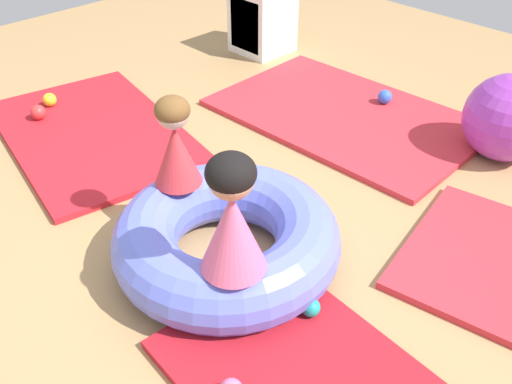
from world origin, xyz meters
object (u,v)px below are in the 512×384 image
Objects in this scene: play_ball_blue at (385,97)px; play_ball_red at (38,112)px; play_ball_teal at (311,307)px; storage_cube at (260,20)px; child_in_pink at (232,216)px; inflatable_cushion at (227,239)px; play_ball_yellow at (50,100)px; exercise_ball_large at (508,118)px; child_in_red at (175,142)px.

play_ball_red is at bearing -128.58° from play_ball_blue.
play_ball_red is 1.23× the size of play_ball_teal.
play_ball_teal is 3.17m from storage_cube.
child_in_pink is 0.98× the size of storage_cube.
play_ball_blue is at bearing 116.89° from play_ball_teal.
child_in_pink is 2.34m from play_ball_blue.
play_ball_red is (-2.29, 0.22, -0.49)m from child_in_pink.
play_ball_teal is at bearing 1.70° from inflatable_cushion.
play_ball_yellow is 1.93m from storage_cube.
inflatable_cushion is 0.54m from play_ball_teal.
play_ball_yellow is (-2.12, 0.16, -0.07)m from inflatable_cushion.
play_ball_yellow is at bearing -145.52° from exercise_ball_large.
play_ball_blue is 1.21× the size of play_ball_teal.
child_in_red reaches higher than exercise_ball_large.
play_ball_yellow is (-0.13, 0.15, -0.00)m from play_ball_red.
play_ball_yellow reaches higher than play_ball_teal.
child_in_red reaches higher than play_ball_yellow.
child_in_pink is at bearing -94.49° from exercise_ball_large.
storage_cube reaches higher than play_ball_teal.
play_ball_teal is 0.87× the size of play_ball_yellow.
exercise_ball_large reaches higher than play_ball_teal.
child_in_red is (-0.36, 0.01, 0.39)m from inflatable_cushion.
child_in_pink is 5.30× the size of play_ball_blue.
play_ball_red is (-1.63, 0.00, -0.46)m from child_in_red.
play_ball_red is at bearing -50.00° from play_ball_yellow.
exercise_ball_large is at bearing -0.88° from play_ball_blue.
play_ball_red is at bearing 87.97° from child_in_pink.
exercise_ball_large is at bearing -0.96° from child_in_pink.
play_ball_red is at bearing 179.77° from inflatable_cushion.
storage_cube is (-2.41, 2.05, 0.20)m from play_ball_teal.
child_in_red reaches higher than play_ball_blue.
storage_cube is (-1.43, 0.12, 0.19)m from play_ball_blue.
play_ball_red reaches higher than play_ball_teal.
child_in_pink is at bearing -71.25° from play_ball_blue.
child_in_red is 2.57m from storage_cube.
play_ball_red is 0.19× the size of exercise_ball_large.
play_ball_teal is (0.98, -1.94, -0.01)m from play_ball_blue.
play_ball_red is at bearing -93.47° from storage_cube.
storage_cube is (-2.33, 0.13, 0.01)m from exercise_ball_large.
play_ball_blue is 0.18× the size of storage_cube.
exercise_ball_large is (2.59, 1.78, 0.19)m from play_ball_yellow.
child_in_red reaches higher than storage_cube.
play_ball_red is 3.13m from exercise_ball_large.
inflatable_cushion is 0.53m from child_in_red.
play_ball_teal is 0.16× the size of exercise_ball_large.
exercise_ball_large is (0.46, 1.94, 0.11)m from inflatable_cushion.
child_in_pink is 2.35m from play_ball_red.
play_ball_yellow is at bearing -143.12° from child_in_red.
play_ball_blue is at bearing -4.74° from storage_cube.
child_in_red is 0.85× the size of storage_cube.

